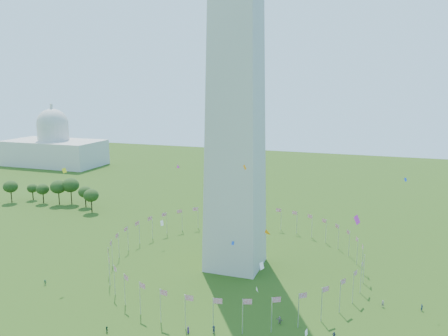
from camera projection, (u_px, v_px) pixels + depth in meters
The scene contains 4 objects.
flag_ring at pixel (235, 252), 142.04m from camera, with size 80.24×80.24×9.00m.
capitol_building at pixel (53, 134), 316.79m from camera, with size 70.00×35.00×46.00m, color beige, non-canonical shape.
kites_aloft at pixel (237, 235), 117.57m from camera, with size 101.51×74.36×32.46m.
tree_line_west at pixel (58, 194), 212.98m from camera, with size 55.36×16.35×12.84m.
Camera 1 is at (40.24, -78.16, 58.34)m, focal length 35.00 mm.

